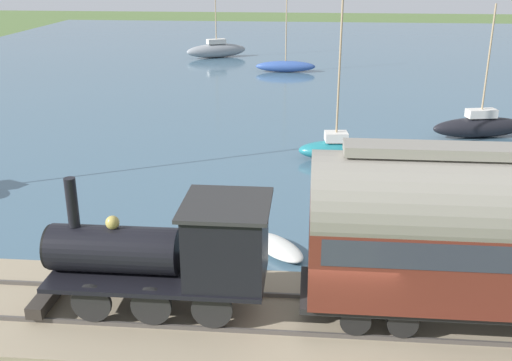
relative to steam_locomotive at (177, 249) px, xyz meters
name	(u,v)px	position (x,y,z in m)	size (l,w,h in m)	color
ground_plane	(338,341)	(-0.41, -4.22, -2.27)	(200.00, 200.00, 0.00)	#516B38
harbor_water	(320,65)	(42.67, -4.22, -2.26)	(80.00, 80.00, 0.01)	#426075
rail_embankment	(338,325)	(0.00, -4.22, -2.05)	(4.74, 56.00, 0.56)	gray
steam_locomotive	(177,249)	(0.00, 0.00, 0.00)	(2.37, 6.21, 3.56)	black
passenger_coach	(492,231)	(0.00, -7.77, 0.83)	(2.53, 9.15, 4.67)	black
sailboat_blue	(286,66)	(38.53, -1.16, -1.75)	(1.38, 5.21, 6.92)	#335199
sailboat_black	(480,126)	(19.21, -12.66, -1.62)	(2.28, 5.45, 7.11)	black
sailboat_gray	(216,50)	(45.99, 6.03, -1.51)	(3.99, 6.06, 7.69)	gray
sailboat_teal	(336,148)	(14.64, -4.65, -1.68)	(1.74, 3.76, 8.70)	#1E707A
rowboat_mid_harbor	(278,247)	(4.44, -2.39, -2.08)	(2.64, 2.37, 0.37)	silver
rowboat_off_pier	(339,196)	(9.11, -4.60, -2.04)	(1.85, 2.17, 0.45)	#B7B2A3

